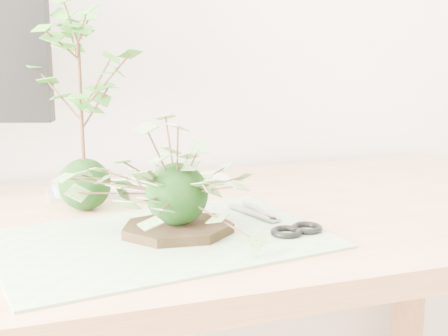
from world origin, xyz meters
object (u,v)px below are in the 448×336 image
at_px(desk, 156,267).
at_px(maple_kokedama, 79,57).
at_px(keyboard, 144,185).
at_px(ivy_kokedama, 176,165).

distance_m(desk, maple_kokedama, 0.39).
height_order(desk, keyboard, keyboard).
height_order(desk, ivy_kokedama, ivy_kokedama).
bearing_deg(maple_kokedama, desk, -42.24).
bearing_deg(ivy_kokedama, maple_kokedama, 120.85).
bearing_deg(keyboard, desk, -97.57).
relative_size(ivy_kokedama, keyboard, 0.85).
xyz_separation_m(ivy_kokedama, keyboard, (0.01, 0.31, -0.11)).
bearing_deg(desk, ivy_kokedama, -82.29).
distance_m(maple_kokedama, keyboard, 0.32).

